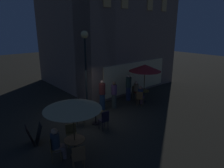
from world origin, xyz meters
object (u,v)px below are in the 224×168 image
object	(u,v)px
cafe_chair_1	(53,146)
patron_seated_2	(141,95)
cafe_table_0	(75,144)
patron_seated_0	(57,142)
patio_umbrella_1	(145,68)
patron_standing_5	(128,87)
patron_standing_4	(102,95)
cafe_table_2	(96,114)
cafe_table_1	(144,94)
cafe_chair_3	(135,91)
patron_seated_1	(137,89)
patio_umbrella_0	(73,105)
patron_standing_3	(114,95)
menu_sandwich_board	(34,134)
cafe_chair_4	(140,97)
cafe_chair_6	(104,119)
cafe_chair_2	(78,156)
cafe_chair_0	(71,132)
cafe_chair_5	(78,115)
street_lamp_near_corner	(85,53)

from	to	relation	value
cafe_chair_1	patron_seated_2	world-z (taller)	patron_seated_2
cafe_table_0	patron_seated_0	size ratio (longest dim) A/B	0.59
patio_umbrella_1	patron_standing_5	distance (m)	1.70
patron_standing_4	cafe_table_2	bearing A→B (deg)	30.90
cafe_table_1	cafe_chair_3	size ratio (longest dim) A/B	0.86
patron_seated_1	cafe_chair_1	bearing A→B (deg)	-70.00
cafe_table_1	patio_umbrella_0	bearing A→B (deg)	-161.20
patron_standing_3	patron_standing_5	bearing A→B (deg)	30.22
cafe_chair_3	patron_standing_4	size ratio (longest dim) A/B	0.49
menu_sandwich_board	patron_seated_1	bearing A→B (deg)	19.84
cafe_chair_4	patron_seated_0	size ratio (longest dim) A/B	0.73
cafe_chair_6	cafe_table_0	bearing A→B (deg)	118.31
cafe_chair_2	cafe_chair_0	bearing A→B (deg)	0.42
cafe_table_1	cafe_table_2	bearing A→B (deg)	-173.36
cafe_chair_0	cafe_chair_6	bearing A→B (deg)	112.16
cafe_table_0	patron_seated_2	distance (m)	6.02
patron_seated_2	patron_seated_0	bearing A→B (deg)	168.97
cafe_chair_5	patron_standing_4	world-z (taller)	patron_standing_4
cafe_chair_3	patron_seated_0	bearing A→B (deg)	-68.29
patron_standing_4	menu_sandwich_board	bearing A→B (deg)	2.40
cafe_chair_0	cafe_chair_5	bearing A→B (deg)	159.47
street_lamp_near_corner	cafe_chair_5	world-z (taller)	street_lamp_near_corner
patron_seated_1	patron_standing_4	size ratio (longest dim) A/B	0.69
menu_sandwich_board	cafe_chair_6	xyz separation A→B (m)	(2.94, -0.99, 0.15)
cafe_table_0	patron_seated_2	world-z (taller)	patron_seated_2
cafe_table_2	patron_standing_5	bearing A→B (deg)	20.12
patio_umbrella_0	patron_standing_5	world-z (taller)	patio_umbrella_0
street_lamp_near_corner	cafe_table_1	world-z (taller)	street_lamp_near_corner
street_lamp_near_corner	cafe_table_2	size ratio (longest dim) A/B	6.41
cafe_table_1	cafe_chair_4	distance (m)	0.86
cafe_table_2	cafe_table_1	bearing A→B (deg)	6.64
cafe_table_2	patio_umbrella_1	bearing A→B (deg)	6.64
street_lamp_near_corner	patio_umbrella_1	world-z (taller)	street_lamp_near_corner
cafe_table_0	cafe_chair_2	bearing A→B (deg)	-111.60
cafe_table_0	patio_umbrella_0	size ratio (longest dim) A/B	0.33
cafe_table_2	cafe_chair_2	size ratio (longest dim) A/B	0.73
street_lamp_near_corner	cafe_chair_1	size ratio (longest dim) A/B	4.65
cafe_table_0	patron_standing_4	bearing A→B (deg)	39.31
menu_sandwich_board	patron_standing_5	size ratio (longest dim) A/B	0.49
patron_seated_2	patron_seated_1	bearing A→B (deg)	30.11
patron_seated_2	patron_standing_5	distance (m)	1.16
patio_umbrella_1	patron_seated_1	size ratio (longest dim) A/B	2.00
cafe_chair_2	patron_seated_0	bearing A→B (deg)	38.39
patron_seated_0	patron_standing_3	world-z (taller)	patron_standing_3
menu_sandwich_board	cafe_chair_5	world-z (taller)	cafe_chair_5
cafe_chair_5	cafe_table_2	bearing A→B (deg)	-0.00
patio_umbrella_0	cafe_chair_1	xyz separation A→B (m)	(-0.72, 0.30, -1.53)
cafe_chair_2	cafe_chair_5	xyz separation A→B (m)	(1.69, 2.80, 0.00)
cafe_table_0	patio_umbrella_0	xyz separation A→B (m)	(0.00, 0.00, 1.57)
cafe_chair_1	cafe_chair_5	world-z (taller)	cafe_chair_1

